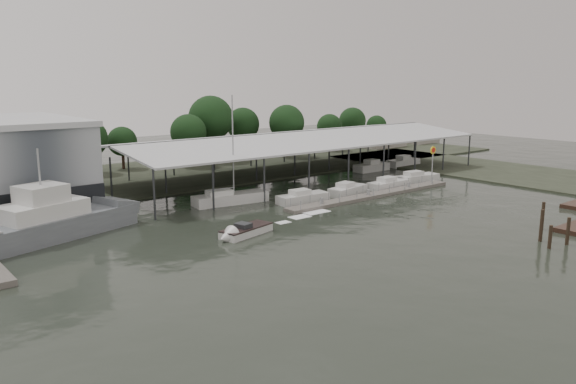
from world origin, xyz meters
TOP-DOWN VIEW (x-y plane):
  - ground at (0.00, 0.00)m, footprint 200.00×200.00m
  - land_strip_far at (0.00, 42.00)m, footprint 140.00×30.00m
  - land_strip_east at (45.00, 10.00)m, footprint 20.00×60.00m
  - covered_boat_shed at (17.00, 28.00)m, footprint 58.24×24.00m
  - floating_dock at (15.00, 10.00)m, footprint 28.00×2.00m
  - shell_fuel_sign at (27.00, 9.99)m, footprint 1.10×0.18m
  - distant_commercial_buildings at (59.03, 44.69)m, footprint 22.00×8.00m
  - grey_trawler at (-22.27, 16.58)m, footprint 17.31×9.38m
  - white_sailboat at (-1.42, 18.30)m, footprint 9.45×3.84m
  - speedboat_underway at (-8.35, 5.55)m, footprint 17.17×5.93m
  - moored_cruiser_0 at (5.79, 13.18)m, footprint 6.84×2.70m
  - moored_cruiser_1 at (13.47, 13.14)m, footprint 6.44×3.33m
  - moored_cruiser_2 at (20.67, 12.37)m, footprint 6.90×2.38m
  - moored_cruiser_3 at (27.39, 13.12)m, footprint 7.81×3.17m
  - mooring_pilings at (13.12, -15.42)m, footprint 5.98×8.04m
  - horizon_tree_line at (21.76, 47.95)m, footprint 69.49×12.59m

SIDE VIEW (x-z plane):
  - ground at x=0.00m, z-range 0.00..0.00m
  - land_strip_far at x=0.00m, z-range -0.05..0.25m
  - land_strip_east at x=45.00m, z-range -0.05..0.25m
  - floating_dock at x=15.00m, z-range -0.50..0.90m
  - speedboat_underway at x=-8.35m, z-range -0.61..1.39m
  - moored_cruiser_0 at x=5.79m, z-range -0.24..1.46m
  - moored_cruiser_1 at x=13.47m, z-range -0.24..1.46m
  - moored_cruiser_2 at x=20.67m, z-range -0.24..1.46m
  - moored_cruiser_3 at x=27.39m, z-range -0.24..1.46m
  - white_sailboat at x=-1.42m, z-range -5.89..7.20m
  - mooring_pilings at x=13.12m, z-range -0.74..2.87m
  - grey_trawler at x=-22.27m, z-range -2.84..6.00m
  - distant_commercial_buildings at x=59.03m, z-range -0.16..3.84m
  - shell_fuel_sign at x=27.00m, z-range 1.15..6.70m
  - covered_boat_shed at x=17.00m, z-range 2.65..9.61m
  - horizon_tree_line at x=21.76m, z-range 0.43..12.30m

